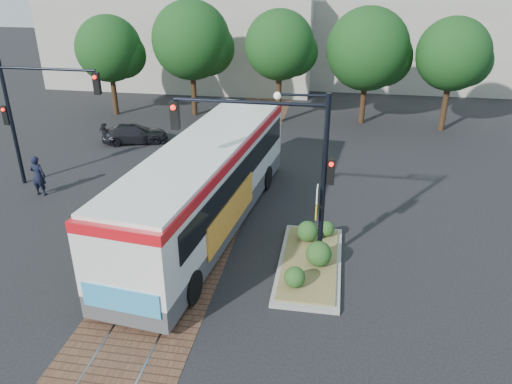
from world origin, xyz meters
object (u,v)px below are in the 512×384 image
signal_pole_main (287,153)px  parked_car (135,133)px  city_bus (207,181)px  traffic_island (311,257)px  officer (38,176)px  signal_pole_left (31,107)px

signal_pole_main → parked_car: size_ratio=1.57×
city_bus → traffic_island: size_ratio=2.63×
signal_pole_main → officer: bearing=162.6°
city_bus → parked_car: (-6.88, 9.25, -1.45)m
city_bus → parked_car: bearing=133.2°
signal_pole_left → officer: bearing=-68.0°
traffic_island → parked_car: (-11.22, 11.45, 0.23)m
signal_pole_main → traffic_island: bearing=-5.4°
officer → traffic_island: bearing=163.5°
signal_pole_left → city_bus: bearing=-16.9°
parked_car → city_bus: bearing=-161.6°
signal_pole_left → officer: (0.45, -1.11, -2.91)m
city_bus → parked_car: city_bus is taller
signal_pole_left → officer: size_ratio=3.15×
signal_pole_main → city_bus: bearing=148.0°
officer → parked_car: size_ratio=0.50×
traffic_island → signal_pole_main: size_ratio=0.87×
signal_pole_left → officer: signal_pole_left is taller
city_bus → traffic_island: city_bus is taller
city_bus → signal_pole_left: size_ratio=2.28×
traffic_island → officer: (-12.74, 3.79, 0.62)m
officer → signal_pole_main: bearing=162.6°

